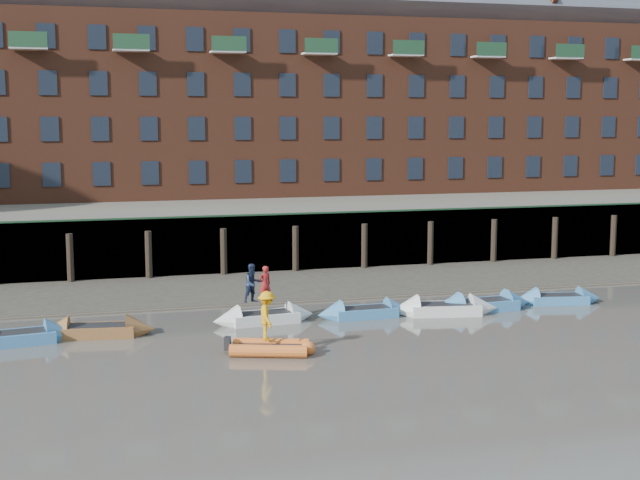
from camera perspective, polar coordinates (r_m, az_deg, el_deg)
name	(u,v)px	position (r m, az deg, el deg)	size (l,w,h in m)	color
ground	(398,393)	(28.53, 5.05, -9.71)	(220.00, 220.00, 0.00)	#56524A
foreshore	(275,287)	(45.33, -2.90, -3.02)	(110.00, 8.00, 0.50)	#3D382F
mud_band	(291,300)	(42.08, -1.90, -3.88)	(110.00, 1.60, 0.10)	#4C4336
river_wall	(258,244)	(49.28, -4.01, -0.25)	(110.00, 1.23, 3.30)	#2D2A26
bank_terrace	(219,217)	(62.59, -6.47, 1.49)	(110.00, 28.00, 3.20)	#5E594D
apartment_terrace	(214,54)	(63.31, -6.78, 11.73)	(80.60, 15.56, 20.98)	brown
rowboat_1	(14,338)	(36.08, -18.99, -5.95)	(4.76, 2.00, 1.34)	teal
rowboat_2	(98,331)	(36.39, -14.03, -5.64)	(4.57, 1.85, 1.29)	brown
rowboat_3	(264,318)	(37.61, -3.60, -4.97)	(4.51, 1.72, 1.28)	silver
rowboat_4	(364,312)	(38.62, 2.86, -4.63)	(4.27, 1.34, 1.23)	teal
rowboat_5	(444,309)	(39.48, 7.97, -4.39)	(4.88, 2.13, 1.37)	silver
rowboat_6	(483,305)	(40.58, 10.40, -4.11)	(4.73, 1.58, 1.36)	teal
rowboat_7	(558,299)	(42.77, 14.98, -3.67)	(4.23, 1.85, 1.19)	teal
rib_tender	(273,348)	(32.83, -3.01, -6.89)	(3.16, 2.26, 0.53)	orange
person_rower_a	(265,284)	(37.36, -3.55, -2.84)	(0.57, 0.37, 1.56)	maroon
person_rower_b	(253,283)	(37.40, -4.33, -2.77)	(0.80, 0.62, 1.65)	#19233F
person_rib_crew	(267,316)	(32.62, -3.41, -4.86)	(1.18, 0.68, 1.82)	orange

